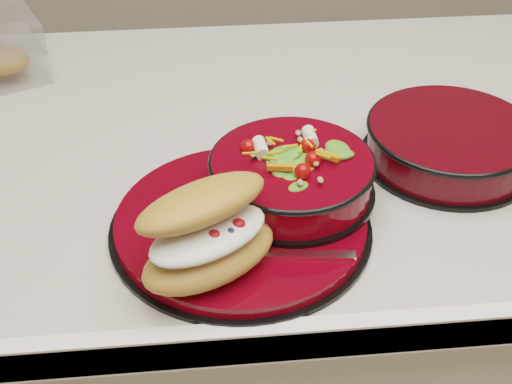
{
  "coord_description": "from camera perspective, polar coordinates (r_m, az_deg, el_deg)",
  "views": [
    {
      "loc": [
        -0.11,
        -0.84,
        1.44
      ],
      "look_at": [
        -0.05,
        -0.18,
        0.94
      ],
      "focal_mm": 50.0,
      "sensor_mm": 36.0,
      "label": 1
    }
  ],
  "objects": [
    {
      "name": "croissant",
      "position": [
        0.74,
        -3.84,
        -3.3
      ],
      "size": [
        0.18,
        0.17,
        0.1
      ],
      "rotation": [
        0.0,
        0.0,
        0.54
      ],
      "color": "#C57C3C",
      "rests_on": "dinner_plate"
    },
    {
      "name": "dinner_plate",
      "position": [
        0.83,
        -1.17,
        -2.56
      ],
      "size": [
        0.31,
        0.31,
        0.02
      ],
      "rotation": [
        0.0,
        0.0,
        -0.39
      ],
      "color": "black",
      "rests_on": "island_counter"
    },
    {
      "name": "fork",
      "position": [
        0.78,
        1.56,
        -4.98
      ],
      "size": [
        0.16,
        0.04,
        0.0
      ],
      "rotation": [
        0.0,
        0.0,
        1.45
      ],
      "color": "silver",
      "rests_on": "dinner_plate"
    },
    {
      "name": "island_counter",
      "position": [
        1.3,
        1.41,
        -12.05
      ],
      "size": [
        1.24,
        0.74,
        0.9
      ],
      "color": "silver",
      "rests_on": "ground"
    },
    {
      "name": "salad_bowl",
      "position": [
        0.84,
        2.87,
        1.69
      ],
      "size": [
        0.2,
        0.2,
        0.09
      ],
      "rotation": [
        0.0,
        0.0,
        0.13
      ],
      "color": "black",
      "rests_on": "dinner_plate"
    },
    {
      "name": "extra_bowl",
      "position": [
        0.97,
        15.23,
        3.95
      ],
      "size": [
        0.23,
        0.23,
        0.05
      ],
      "rotation": [
        0.0,
        0.0,
        -0.34
      ],
      "color": "black",
      "rests_on": "island_counter"
    }
  ]
}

